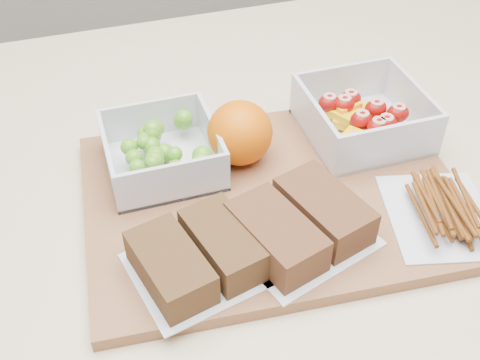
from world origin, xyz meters
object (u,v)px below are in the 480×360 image
Objects in this scene: sandwich_bag_left at (198,256)px; pretzel_bag at (442,207)px; cutting_board at (274,198)px; fruit_container at (363,118)px; grape_container at (163,151)px; orange at (240,133)px; sandwich_bag_center at (300,224)px.

sandwich_bag_left reaches higher than pretzel_bag.
cutting_board is 2.72× the size of pretzel_bag.
fruit_container is 0.29m from sandwich_bag_left.
grape_container is 0.09m from orange.
cutting_board is 3.32× the size of grape_container.
pretzel_bag is at bearing -84.41° from fruit_container.
fruit_container is (0.14, 0.07, 0.03)m from cutting_board.
cutting_board is 0.08m from sandwich_bag_center.
fruit_container is 0.16m from pretzel_bag.
pretzel_bag is at bearing -24.88° from cutting_board.
fruit_container is at bearing 95.59° from pretzel_bag.
orange is (-0.16, -0.00, 0.02)m from fruit_container.
grape_container is 0.82× the size of pretzel_bag.
sandwich_bag_center is (0.00, -0.07, 0.03)m from cutting_board.
fruit_container is 0.94× the size of sandwich_bag_left.
sandwich_bag_left is at bearing -121.01° from orange.
orange reaches higher than grape_container.
pretzel_bag is at bearing -32.91° from grape_container.
pretzel_bag reaches higher than cutting_board.
cutting_board is 2.54× the size of sandwich_bag_center.
cutting_board is 0.14m from grape_container.
pretzel_bag is (0.18, -0.16, -0.02)m from orange.
grape_container is 0.25m from fruit_container.
sandwich_bag_center reaches higher than pretzel_bag.
sandwich_bag_center is at bearing -54.75° from grape_container.
sandwich_bag_center is (0.02, -0.14, -0.02)m from orange.
fruit_container reaches higher than pretzel_bag.
grape_container is 0.91× the size of fruit_container.
sandwich_bag_center reaches higher than sandwich_bag_left.
fruit_container reaches higher than sandwich_bag_left.
grape_container is 0.86× the size of sandwich_bag_left.
cutting_board is 0.16m from fruit_container.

